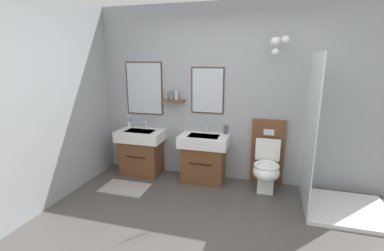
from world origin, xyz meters
TOP-DOWN VIEW (x-y plane):
  - ground_plane at (0.00, 0.00)m, footprint 5.66×4.89m
  - wall_back at (-0.01, 1.78)m, footprint 4.46×0.46m
  - wall_left at (-2.17, 0.00)m, footprint 0.12×3.69m
  - bath_mat at (-1.43, 0.93)m, footprint 0.68×0.44m
  - vanity_sink_left at (-1.43, 1.52)m, footprint 0.74×0.49m
  - tap_on_left_sink at (-1.43, 1.70)m, footprint 0.03×0.13m
  - vanity_sink_right at (-0.38, 1.52)m, footprint 0.74×0.49m
  - tap_on_right_sink at (-0.38, 1.70)m, footprint 0.03×0.13m
  - toilet at (0.56, 1.52)m, footprint 0.48×0.63m
  - toothbrush_cup at (-1.72, 1.68)m, footprint 0.07×0.07m
  - soap_dispenser at (-0.08, 1.69)m, footprint 0.06×0.06m
  - shower_tray at (1.37, 1.13)m, footprint 1.01×0.91m

SIDE VIEW (x-z plane):
  - ground_plane at x=0.00m, z-range -0.10..0.00m
  - bath_mat at x=-1.43m, z-range 0.00..0.01m
  - toilet at x=0.56m, z-range -0.12..0.88m
  - shower_tray at x=1.37m, z-range -0.58..1.37m
  - vanity_sink_left at x=-1.43m, z-range 0.03..0.76m
  - vanity_sink_right at x=-0.38m, z-range 0.03..0.76m
  - toothbrush_cup at x=-1.72m, z-range 0.69..0.90m
  - tap_on_left_sink at x=-1.43m, z-range 0.75..0.86m
  - tap_on_right_sink at x=-0.38m, z-range 0.75..0.86m
  - soap_dispenser at x=-0.08m, z-range 0.72..0.89m
  - wall_left at x=-2.17m, z-range 0.00..2.67m
  - wall_back at x=-0.01m, z-range 0.00..2.67m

